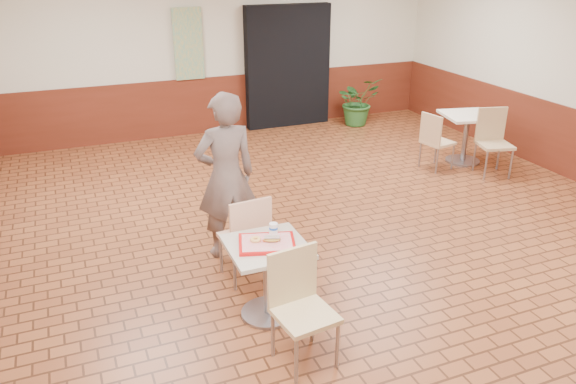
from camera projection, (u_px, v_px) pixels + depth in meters
name	position (u px, v px, depth m)	size (l,w,h in m)	color
room_shell	(360.00, 121.00, 5.57)	(8.01, 10.01, 3.01)	brown
wainscot_band	(355.00, 212.00, 5.97)	(8.00, 10.00, 1.00)	#551E10
corridor_doorway	(288.00, 67.00, 10.30)	(1.60, 0.22, 2.20)	black
promo_poster	(188.00, 44.00, 9.53)	(0.50, 0.03, 1.20)	gray
main_table	(267.00, 268.00, 4.94)	(0.68, 0.68, 0.72)	#B6AA93
chair_main_front	(300.00, 301.00, 4.39)	(0.49, 0.49, 0.94)	tan
chair_main_back	(247.00, 235.00, 5.45)	(0.46, 0.46, 0.92)	#E2AC87
customer	(226.00, 177.00, 5.83)	(0.65, 0.43, 1.79)	#65544E
serving_tray	(267.00, 243.00, 4.84)	(0.48, 0.38, 0.03)	#B60E0D
ring_donut	(255.00, 239.00, 4.84)	(0.10, 0.10, 0.03)	#F0B357
long_john_donut	(272.00, 239.00, 4.83)	(0.16, 0.12, 0.05)	#B68E35
paper_cup	(273.00, 228.00, 4.96)	(0.08, 0.08, 0.10)	white
second_table	(466.00, 130.00, 8.65)	(0.73, 0.73, 0.77)	beige
chair_second_left	(435.00, 138.00, 8.36)	(0.47, 0.47, 0.87)	#D4AF7F
chair_second_front	(493.00, 138.00, 8.21)	(0.55, 0.55, 0.97)	tan
potted_plant	(358.00, 101.00, 10.57)	(0.81, 0.70, 0.90)	#265A24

